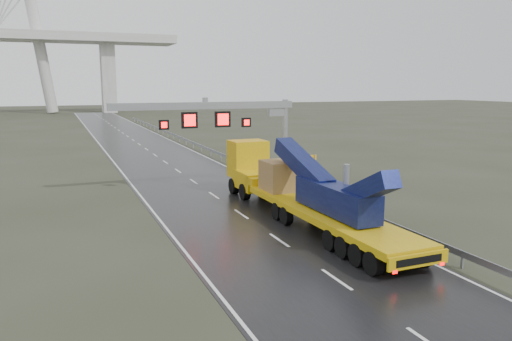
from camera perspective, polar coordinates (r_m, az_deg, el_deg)
name	(u,v)px	position (r m, az deg, el deg)	size (l,w,h in m)	color
ground	(314,265)	(24.18, 6.70, -10.65)	(400.00, 400.00, 0.00)	#2C2F21
road	(155,155)	(61.40, -11.46, 1.73)	(11.00, 200.00, 0.02)	black
guardrail	(230,158)	(53.23, -3.02, 1.44)	(0.20, 140.00, 1.40)	gray
sign_gantry	(231,120)	(40.12, -2.89, 5.77)	(14.90, 1.20, 7.42)	#B2B2AD
heavy_haul_truck	(291,185)	(32.64, 3.98, -1.71)	(3.34, 21.15, 4.96)	gold
exit_sign_pair	(309,164)	(42.26, 6.05, 0.76)	(1.51, 0.29, 2.61)	#9CA0A5
striped_barrier	(269,175)	(44.01, 1.45, -0.49)	(0.66, 0.36, 1.12)	red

